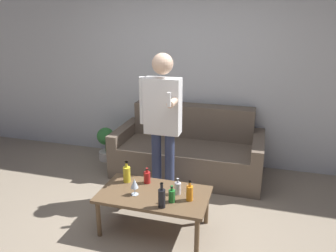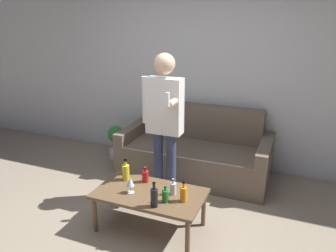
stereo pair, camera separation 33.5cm
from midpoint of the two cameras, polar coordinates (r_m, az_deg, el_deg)
ground_plane at (r=3.25m, az=-4.44°, el=-19.84°), size 16.00×16.00×0.00m
wall_back at (r=4.59m, az=7.19°, el=9.97°), size 8.00×0.06×2.70m
couch at (r=4.41m, az=7.04°, el=-4.43°), size 1.93×0.90×0.87m
coffee_table at (r=3.24m, az=-0.19°, el=-12.18°), size 1.05×0.59×0.40m
bottle_orange at (r=2.95m, az=0.89°, el=-12.37°), size 0.07×0.07×0.24m
bottle_green at (r=3.04m, az=2.76°, el=-12.09°), size 0.06×0.06×0.16m
bottle_dark at (r=3.37m, az=-1.11°, el=-8.76°), size 0.07×0.07×0.16m
bottle_yellow at (r=3.05m, az=5.93°, el=-11.72°), size 0.06×0.06×0.20m
bottle_red at (r=3.42m, az=-4.57°, el=-8.03°), size 0.08×0.08×0.22m
bottle_clear at (r=3.16m, az=3.99°, el=-10.82°), size 0.06×0.06×0.16m
wine_glass_near at (r=3.16m, az=-3.54°, el=-9.81°), size 0.07×0.07×0.16m
person_standing_front at (r=3.52m, az=2.05°, el=1.69°), size 0.46×0.42×1.67m
potted_plant at (r=4.91m, az=-7.06°, el=-2.43°), size 0.25×0.25×0.49m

